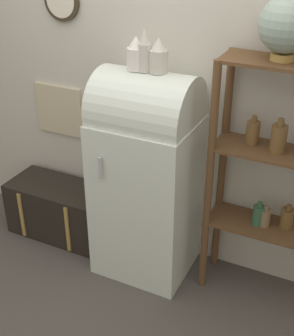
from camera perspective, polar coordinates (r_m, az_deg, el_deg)
name	(u,v)px	position (r m, az deg, el deg)	size (l,w,h in m)	color
ground_plane	(130,285)	(3.43, -2.13, -14.06)	(12.00, 12.00, 0.00)	#4C4742
wall_back	(166,79)	(3.19, 2.28, 10.83)	(7.00, 0.09, 2.70)	beige
refrigerator	(147,174)	(3.17, -0.06, -0.71)	(0.65, 0.59, 1.49)	silver
suitcase_trunk	(59,209)	(3.86, -10.64, -4.96)	(0.80, 0.40, 0.44)	black
shelf_unit	(276,173)	(2.96, 15.44, -0.64)	(0.80, 0.32, 1.62)	brown
globe	(287,25)	(2.67, 16.67, 16.35)	(0.30, 0.30, 0.34)	#AD8942
vase_left	(136,54)	(2.88, -1.34, 13.70)	(0.11, 0.11, 0.21)	white
vase_center	(145,52)	(2.85, -0.29, 13.98)	(0.08, 0.08, 0.26)	beige
vase_right	(158,57)	(2.83, 1.41, 13.43)	(0.11, 0.11, 0.21)	beige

